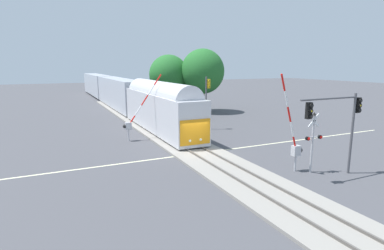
# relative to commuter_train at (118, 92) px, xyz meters

# --- Properties ---
(ground_plane) EXTENTS (220.00, 220.00, 0.00)m
(ground_plane) POSITION_rel_commuter_train_xyz_m (-0.00, -30.63, -2.73)
(ground_plane) COLOR #47474C
(road_centre_stripe) EXTENTS (44.00, 0.20, 0.01)m
(road_centre_stripe) POSITION_rel_commuter_train_xyz_m (-0.00, -30.63, -2.73)
(road_centre_stripe) COLOR beige
(road_centre_stripe) RESTS_ON ground
(railway_track) EXTENTS (4.40, 80.00, 0.32)m
(railway_track) POSITION_rel_commuter_train_xyz_m (-0.00, -30.63, -2.63)
(railway_track) COLOR gray
(railway_track) RESTS_ON ground
(commuter_train) EXTENTS (3.04, 64.17, 5.16)m
(commuter_train) POSITION_rel_commuter_train_xyz_m (0.00, 0.00, 0.00)
(commuter_train) COLOR silver
(commuter_train) RESTS_ON railway_track
(crossing_gate_near) EXTENTS (2.20, 0.40, 6.66)m
(crossing_gate_near) POSITION_rel_commuter_train_xyz_m (3.95, -37.33, -0.65)
(crossing_gate_near) COLOR #B7B7BC
(crossing_gate_near) RESTS_ON ground
(crossing_signal_mast) EXTENTS (1.36, 0.44, 4.14)m
(crossing_signal_mast) POSITION_rel_commuter_train_xyz_m (4.92, -37.97, -0.20)
(crossing_signal_mast) COLOR #B2B2B7
(crossing_signal_mast) RESTS_ON ground
(crossing_gate_far) EXTENTS (3.94, 0.40, 6.29)m
(crossing_gate_far) POSITION_rel_commuter_train_xyz_m (-3.69, -23.94, -0.66)
(crossing_gate_far) COLOR #B7B7BC
(crossing_gate_far) RESTS_ON ground
(traffic_signal_far_side) EXTENTS (0.53, 0.38, 5.91)m
(traffic_signal_far_side) POSITION_rel_commuter_train_xyz_m (5.24, -22.25, 1.22)
(traffic_signal_far_side) COLOR #4C4C51
(traffic_signal_far_side) RESTS_ON ground
(traffic_signal_near_right) EXTENTS (5.11, 0.38, 5.41)m
(traffic_signal_near_right) POSITION_rel_commuter_train_xyz_m (5.72, -39.21, 1.36)
(traffic_signal_near_right) COLOR #4C4C51
(traffic_signal_near_right) RESTS_ON ground
(oak_far_right) EXTENTS (6.53, 6.53, 9.56)m
(oak_far_right) POSITION_rel_commuter_train_xyz_m (10.72, -10.36, 3.43)
(oak_far_right) COLOR brown
(oak_far_right) RESTS_ON ground
(elm_centre_background) EXTENTS (6.01, 6.01, 8.71)m
(elm_centre_background) POSITION_rel_commuter_train_xyz_m (6.42, -7.30, 2.91)
(elm_centre_background) COLOR #4C3828
(elm_centre_background) RESTS_ON ground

